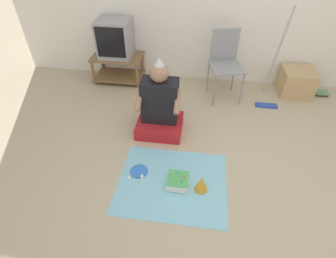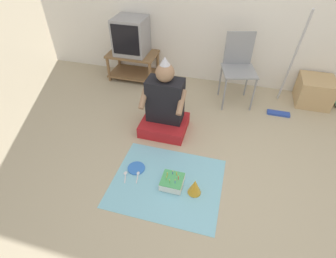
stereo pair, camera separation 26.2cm
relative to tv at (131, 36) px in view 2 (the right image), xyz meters
The scene contains 13 objects.
ground_plane 2.56m from the tv, 48.00° to the right, with size 16.00×16.00×0.00m, color tan.
tv_stand 0.42m from the tv, 90.00° to the right, with size 0.73×0.45×0.40m.
tv is the anchor object (origin of this frame).
folding_chair 1.57m from the tv, ahead, with size 0.50×0.50×0.90m.
cardboard_box_stack 2.63m from the tv, ahead, with size 0.43×0.43×0.36m.
dust_mop 2.20m from the tv, ahead, with size 0.28×0.41×1.30m.
person_seated 1.41m from the tv, 53.46° to the right, with size 0.52×0.47×0.91m.
party_cloth 2.27m from the tv, 60.75° to the right, with size 1.05×0.88×0.01m.
birthday_cake 2.29m from the tv, 59.64° to the right, with size 0.21×0.21×0.14m.
party_hat_blue 2.42m from the tv, 55.37° to the right, with size 0.13×0.13×0.17m.
paper_plate 2.05m from the tv, 68.55° to the right, with size 0.18×0.18×0.01m.
plastic_spoon_near 2.13m from the tv, 68.10° to the right, with size 0.05×0.14×0.01m.
plastic_spoon_far 2.12m from the tv, 71.64° to the right, with size 0.06×0.14×0.01m.
Camera 2 is at (-0.15, -1.61, 2.03)m, focal length 28.00 mm.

